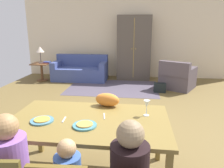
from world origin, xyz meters
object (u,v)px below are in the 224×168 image
at_px(couch, 81,71).
at_px(armoire, 134,48).
at_px(table_lamp, 40,50).
at_px(dining_table, 89,124).
at_px(armchair, 177,78).
at_px(plate_near_child, 85,125).
at_px(book_lower, 47,63).
at_px(plate_near_man, 42,121).
at_px(cat, 107,100).
at_px(book_upper, 47,62).
at_px(side_table, 42,69).
at_px(handbag, 160,88).
at_px(wine_glass, 147,105).

bearing_deg(couch, armoire, 11.45).
relative_size(armoire, table_lamp, 3.89).
xyz_separation_m(dining_table, armoire, (0.37, 5.15, 0.36)).
xyz_separation_m(armchair, armoire, (-1.28, 1.06, 0.73)).
distance_m(plate_near_child, table_lamp, 5.40).
relative_size(dining_table, couch, 1.01).
bearing_deg(book_lower, table_lamp, -176.72).
xyz_separation_m(plate_near_man, couch, (-0.89, 4.91, -0.47)).
bearing_deg(book_lower, cat, -57.82).
relative_size(dining_table, armoire, 0.85).
xyz_separation_m(armoire, book_lower, (-2.81, -0.60, -0.46)).
relative_size(plate_near_man, book_upper, 1.14).
bearing_deg(side_table, armchair, -5.96).
xyz_separation_m(plate_near_child, side_table, (-2.63, 4.72, -0.39)).
relative_size(side_table, book_upper, 2.64).
bearing_deg(book_upper, table_lamp, -176.09).
bearing_deg(book_lower, couch, 13.20).
relative_size(plate_near_man, book_lower, 1.14).
relative_size(dining_table, handbag, 5.57).
height_order(plate_near_man, wine_glass, wine_glass).
bearing_deg(dining_table, book_upper, 118.10).
relative_size(wine_glass, book_lower, 0.85).
height_order(dining_table, book_lower, dining_table).
xyz_separation_m(plate_near_man, wine_glass, (1.13, 0.30, 0.12)).
distance_m(book_lower, book_upper, 0.03).
relative_size(dining_table, cat, 5.57).
height_order(dining_table, armoire, armoire).
height_order(cat, book_upper, cat).
xyz_separation_m(couch, book_lower, (-1.05, -0.25, 0.29)).
xyz_separation_m(plate_near_child, cat, (0.15, 0.61, 0.08)).
height_order(armchair, table_lamp, table_lamp).
bearing_deg(cat, table_lamp, 135.74).
bearing_deg(armchair, book_lower, 173.62).
bearing_deg(book_upper, handbag, -14.38).
bearing_deg(dining_table, side_table, 120.10).
height_order(cat, armchair, cat).
distance_m(couch, handbag, 2.78).
relative_size(dining_table, plate_near_man, 7.13).
relative_size(couch, handbag, 5.52).
xyz_separation_m(dining_table, armchair, (1.66, 4.09, -0.38)).
xyz_separation_m(wine_glass, armoire, (-0.27, 4.97, 0.16)).
height_order(couch, book_lower, couch).
bearing_deg(table_lamp, dining_table, -59.90).
bearing_deg(table_lamp, plate_near_man, -65.32).
relative_size(dining_table, book_lower, 8.10).
distance_m(dining_table, armchair, 4.43).
relative_size(plate_near_man, armoire, 0.12).
distance_m(book_upper, handbag, 3.71).
xyz_separation_m(book_lower, book_upper, (0.01, 0.00, 0.03)).
bearing_deg(armoire, armchair, -39.56).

